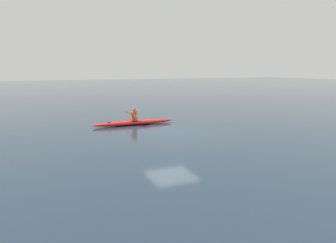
{
  "coord_description": "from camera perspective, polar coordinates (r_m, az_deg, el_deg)",
  "views": [
    {
      "loc": [
        6.17,
        14.06,
        3.4
      ],
      "look_at": [
        0.47,
        0.65,
        0.74
      ],
      "focal_mm": 30.97,
      "sensor_mm": 36.0,
      "label": 1
    }
  ],
  "objects": [
    {
      "name": "kayak",
      "position": [
        17.87,
        -6.75,
        -0.23
      ],
      "size": [
        5.09,
        0.56,
        0.28
      ],
      "color": "red",
      "rests_on": "ground"
    },
    {
      "name": "kayaker",
      "position": [
        17.79,
        -6.77,
        1.27
      ],
      "size": [
        0.39,
        2.47,
        0.78
      ],
      "color": "#E04C14",
      "rests_on": "kayak"
    },
    {
      "name": "ground_plane",
      "position": [
        15.72,
        0.67,
        -2.13
      ],
      "size": [
        160.0,
        160.0,
        0.0
      ],
      "primitive_type": "plane",
      "color": "#1E2D3D"
    }
  ]
}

